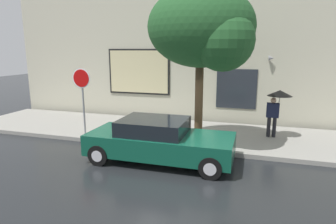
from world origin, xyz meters
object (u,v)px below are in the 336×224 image
object	(u,v)px
parked_car	(159,141)
stop_sign	(82,88)
pedestrian_with_umbrella	(277,101)
fire_hydrant	(142,127)
street_tree	(205,30)

from	to	relation	value
parked_car	stop_sign	bearing A→B (deg)	158.68
parked_car	pedestrian_with_umbrella	distance (m)	4.94
pedestrian_with_umbrella	stop_sign	world-z (taller)	stop_sign
pedestrian_with_umbrella	stop_sign	xyz separation A→B (m)	(-7.16, -1.86, 0.42)
parked_car	stop_sign	xyz separation A→B (m)	(-3.56, 1.39, 1.33)
pedestrian_with_umbrella	stop_sign	size ratio (longest dim) A/B	0.70
stop_sign	fire_hydrant	bearing A→B (deg)	14.18
street_tree	parked_car	bearing A→B (deg)	-125.88
parked_car	stop_sign	size ratio (longest dim) A/B	1.72
parked_car	street_tree	size ratio (longest dim) A/B	0.84
pedestrian_with_umbrella	stop_sign	bearing A→B (deg)	-165.43
stop_sign	parked_car	bearing A→B (deg)	-21.32
pedestrian_with_umbrella	street_tree	bearing A→B (deg)	-145.39
street_tree	stop_sign	world-z (taller)	street_tree
parked_car	fire_hydrant	world-z (taller)	parked_car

